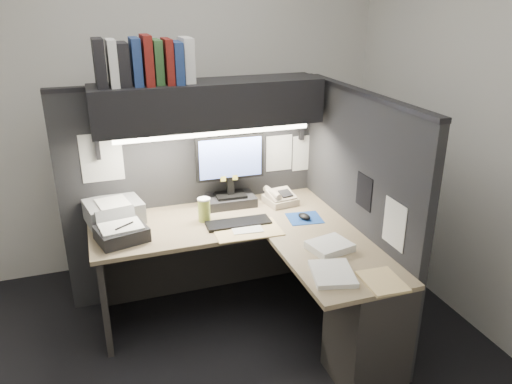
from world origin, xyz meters
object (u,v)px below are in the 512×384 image
at_px(monitor, 230,178).
at_px(coffee_cup, 204,210).
at_px(printer, 114,211).
at_px(keyboard, 238,223).
at_px(telephone, 280,198).
at_px(desk, 289,288).
at_px(notebook_stack, 122,234).
at_px(overhead_shelf, 209,104).

height_order(monitor, coffee_cup, monitor).
distance_m(monitor, printer, 0.85).
bearing_deg(coffee_cup, keyboard, -33.26).
height_order(keyboard, telephone, telephone).
bearing_deg(keyboard, monitor, 84.14).
relative_size(keyboard, printer, 1.22).
bearing_deg(printer, desk, -48.49).
height_order(desk, telephone, telephone).
bearing_deg(monitor, coffee_cup, -138.77).
bearing_deg(coffee_cup, notebook_stack, -168.72).
bearing_deg(keyboard, coffee_cup, 148.60).
height_order(overhead_shelf, telephone, overhead_shelf).
relative_size(telephone, notebook_stack, 0.72).
xyz_separation_m(keyboard, notebook_stack, (-0.77, 0.02, 0.03)).
distance_m(monitor, telephone, 0.41).
bearing_deg(overhead_shelf, coffee_cup, -118.69).
height_order(overhead_shelf, printer, overhead_shelf).
height_order(desk, printer, printer).
relative_size(monitor, coffee_cup, 3.40).
height_order(telephone, coffee_cup, coffee_cup).
height_order(overhead_shelf, monitor, overhead_shelf).
bearing_deg(monitor, notebook_stack, -156.86).
bearing_deg(monitor, overhead_shelf, -172.30).
height_order(desk, notebook_stack, notebook_stack).
distance_m(desk, printer, 1.30).
distance_m(monitor, notebook_stack, 0.89).
distance_m(desk, telephone, 0.78).
distance_m(monitor, keyboard, 0.40).
distance_m(coffee_cup, printer, 0.62).
xyz_separation_m(desk, printer, (-0.99, 0.76, 0.36)).
relative_size(printer, notebook_stack, 1.21).
height_order(keyboard, printer, printer).
bearing_deg(overhead_shelf, monitor, 5.87).
bearing_deg(monitor, keyboard, -95.89).
xyz_separation_m(overhead_shelf, printer, (-0.69, 0.01, -0.70)).
xyz_separation_m(overhead_shelf, coffee_cup, (-0.10, -0.19, -0.69)).
distance_m(desk, keyboard, 0.56).
distance_m(desk, overhead_shelf, 1.33).
relative_size(desk, coffee_cup, 10.84).
height_order(desk, monitor, monitor).
bearing_deg(notebook_stack, desk, -24.92).
bearing_deg(overhead_shelf, desk, -68.21).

